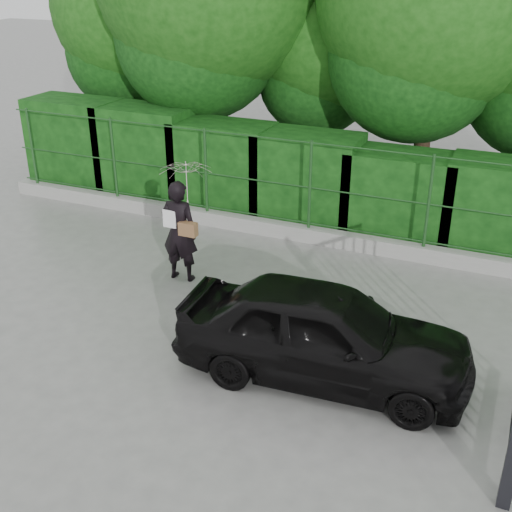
% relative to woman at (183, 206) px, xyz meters
% --- Properties ---
extents(ground, '(80.00, 80.00, 0.00)m').
position_rel_woman_xyz_m(ground, '(1.07, -2.07, -1.39)').
color(ground, gray).
extents(kerb, '(14.00, 0.25, 0.30)m').
position_rel_woman_xyz_m(kerb, '(1.07, 2.43, -1.24)').
color(kerb, '#9E9E99').
rests_on(kerb, ground).
extents(fence, '(14.13, 0.06, 1.80)m').
position_rel_woman_xyz_m(fence, '(1.29, 2.43, -0.19)').
color(fence, '#1C461C').
rests_on(fence, kerb).
extents(hedge, '(14.20, 1.20, 2.17)m').
position_rel_woman_xyz_m(hedge, '(0.93, 3.43, -0.38)').
color(hedge, black).
rests_on(hedge, ground).
extents(woman, '(0.95, 0.92, 2.18)m').
position_rel_woman_xyz_m(woman, '(0.00, 0.00, 0.00)').
color(woman, black).
rests_on(woman, ground).
extents(car, '(4.11, 1.88, 1.37)m').
position_rel_woman_xyz_m(car, '(3.16, -1.82, -0.70)').
color(car, black).
rests_on(car, ground).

